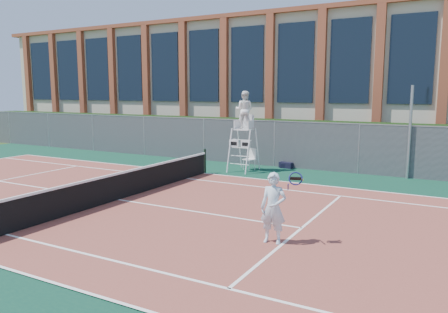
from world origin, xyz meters
The scene contains 13 objects.
ground centered at (0.00, 0.00, 0.00)m, with size 120.00×120.00×0.00m, color #233814.
apron centered at (0.00, 1.00, 0.01)m, with size 36.00×20.00×0.01m, color #0C3527.
tennis_court centered at (0.00, 0.00, 0.02)m, with size 23.77×10.97×0.02m, color brown.
tennis_net centered at (0.00, 0.00, 0.54)m, with size 0.10×11.30×1.10m.
fence centered at (0.00, 8.80, 1.10)m, with size 40.00×0.06×2.20m, color #595E60, non-canonical shape.
hedge centered at (0.00, 10.00, 1.10)m, with size 40.00×1.40×2.20m, color black.
building centered at (0.00, 17.95, 4.15)m, with size 45.00×10.60×8.22m.
steel_pole centered at (8.05, 8.70, 1.94)m, with size 0.12×0.12×3.88m, color #9EA0A5.
umpire_chair centered at (1.22, 7.05, 2.70)m, with size 1.03×1.59×3.69m.
plastic_chair centered at (1.38, 7.44, 0.60)m, with size 0.59×0.59×1.00m.
sports_bag_near centered at (2.70, 8.60, 0.15)m, with size 0.66×0.27×0.28m, color black.
sports_bag_far centered at (2.73, 8.60, 0.13)m, with size 0.58×0.25×0.23m, color black.
tennis_player centered at (6.16, -1.41, 0.89)m, with size 0.97×0.68×1.72m.
Camera 1 is at (9.96, -10.78, 3.61)m, focal length 35.00 mm.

